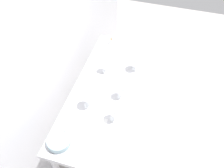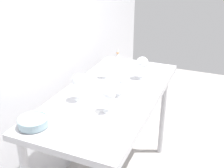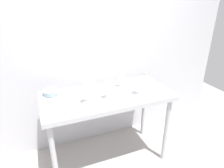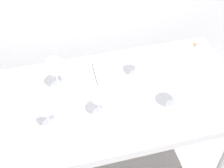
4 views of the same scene
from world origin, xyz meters
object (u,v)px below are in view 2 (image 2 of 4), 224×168
object	(u,v)px
open_notebook	(94,88)
wine_glass_far_right	(107,63)
wine_glass_near_left	(109,94)
wine_glass_near_center	(121,80)
wine_glass_far_left	(80,82)
tasting_sheet_upper	(122,72)
decanter_funnel	(118,58)
tasting_bowl	(33,122)
tasting_sheet_lower	(75,116)
wine_glass_near_right	(142,63)

from	to	relation	value
open_notebook	wine_glass_far_right	bearing A→B (deg)	-1.12
wine_glass_near_left	wine_glass_near_center	world-z (taller)	same
wine_glass_far_left	tasting_sheet_upper	bearing A→B (deg)	-7.26
wine_glass_far_left	wine_glass_near_center	xyz separation A→B (m)	(0.16, -0.22, -0.01)
wine_glass_near_center	wine_glass_far_right	bearing A→B (deg)	40.60
decanter_funnel	wine_glass_far_right	bearing A→B (deg)	-171.07
wine_glass_near_left	tasting_bowl	world-z (taller)	wine_glass_near_left
wine_glass_far_right	tasting_sheet_lower	size ratio (longest dim) A/B	0.71
wine_glass_near_center	wine_glass_near_left	bearing A→B (deg)	-178.09
wine_glass_near_left	tasting_sheet_lower	xyz separation A→B (m)	(-0.12, 0.16, -0.12)
wine_glass_near_center	tasting_sheet_upper	bearing A→B (deg)	20.55
wine_glass_near_left	wine_glass_near_center	distance (m)	0.23
wine_glass_far_right	tasting_bowl	bearing A→B (deg)	172.36
decanter_funnel	wine_glass_near_left	bearing A→B (deg)	-161.77
tasting_sheet_upper	tasting_bowl	xyz separation A→B (m)	(-0.94, 0.16, 0.03)
wine_glass_near_center	open_notebook	world-z (taller)	wine_glass_near_center
wine_glass_far_right	wine_glass_near_left	world-z (taller)	wine_glass_far_right
tasting_sheet_lower	open_notebook	bearing A→B (deg)	6.44
wine_glass_near_center	tasting_bowl	bearing A→B (deg)	149.99
wine_glass_near_left	wine_glass_far_left	bearing A→B (deg)	73.72
wine_glass_near_right	tasting_sheet_upper	world-z (taller)	wine_glass_near_right
wine_glass_near_right	tasting_sheet_lower	size ratio (longest dim) A/B	0.73
wine_glass_near_right	wine_glass_far_right	size ratio (longest dim) A/B	1.02
wine_glass_near_right	tasting_sheet_lower	bearing A→B (deg)	164.58
wine_glass_near_right	open_notebook	distance (m)	0.42
tasting_sheet_upper	tasting_sheet_lower	size ratio (longest dim) A/B	0.86
tasting_sheet_lower	wine_glass_far_right	bearing A→B (deg)	1.94
wine_glass_near_center	tasting_sheet_lower	distance (m)	0.40
decanter_funnel	tasting_sheet_upper	bearing A→B (deg)	-148.77
wine_glass_near_center	tasting_sheet_lower	size ratio (longest dim) A/B	0.69
wine_glass_near_right	tasting_sheet_upper	xyz separation A→B (m)	(0.06, 0.19, -0.12)
wine_glass_near_right	wine_glass_far_right	xyz separation A→B (m)	(-0.10, 0.24, -0.00)
wine_glass_far_right	decanter_funnel	size ratio (longest dim) A/B	1.22
wine_glass_far_left	open_notebook	size ratio (longest dim) A/B	0.59
wine_glass_near_right	open_notebook	world-z (taller)	wine_glass_near_right
wine_glass_near_center	tasting_bowl	xyz separation A→B (m)	(-0.54, 0.31, -0.09)
tasting_sheet_lower	tasting_sheet_upper	bearing A→B (deg)	-3.24
wine_glass_far_left	wine_glass_near_left	bearing A→B (deg)	-106.28
tasting_bowl	wine_glass_far_right	bearing A→B (deg)	-7.64
tasting_sheet_upper	tasting_bowl	world-z (taller)	tasting_bowl
wine_glass_near_left	tasting_sheet_lower	size ratio (longest dim) A/B	0.69
tasting_bowl	decanter_funnel	size ratio (longest dim) A/B	1.21
tasting_sheet_upper	wine_glass_near_left	bearing A→B (deg)	-144.95
wine_glass_near_left	wine_glass_near_center	xyz separation A→B (m)	(0.23, 0.01, 0.00)
tasting_sheet_upper	decanter_funnel	xyz separation A→B (m)	(0.18, 0.11, 0.05)
wine_glass_near_center	tasting_sheet_lower	bearing A→B (deg)	156.46
tasting_sheet_upper	tasting_sheet_lower	world-z (taller)	same
tasting_sheet_lower	decanter_funnel	distance (m)	0.94
decanter_funnel	wine_glass_near_center	bearing A→B (deg)	-155.98
wine_glass_near_right	wine_glass_near_center	world-z (taller)	wine_glass_near_right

